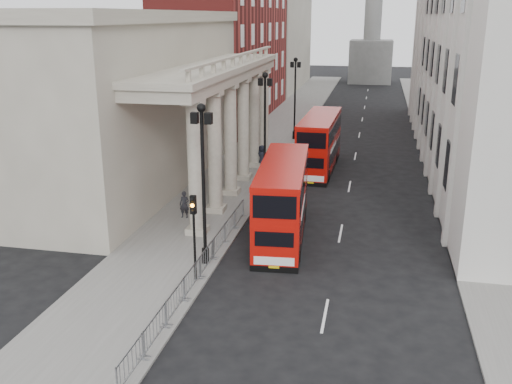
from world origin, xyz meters
TOP-DOWN VIEW (x-y plane):
  - ground at (0.00, 0.00)m, footprint 260.00×260.00m
  - sidewalk_west at (-3.00, 30.00)m, footprint 6.00×140.00m
  - sidewalk_east at (13.50, 30.00)m, footprint 3.00×140.00m
  - kerb at (-0.05, 30.00)m, footprint 0.20×140.00m
  - portico_building at (-10.50, 18.00)m, footprint 9.00×28.00m
  - brick_building at (-10.50, 48.00)m, footprint 9.00×32.00m
  - west_building_far at (-10.50, 80.00)m, footprint 9.00×30.00m
  - east_building at (16.00, 32.00)m, footprint 8.00×55.00m
  - lamp_post_south at (-0.60, 4.00)m, footprint 1.05×0.44m
  - lamp_post_mid at (-0.60, 20.00)m, footprint 1.05×0.44m
  - lamp_post_north at (-0.60, 36.00)m, footprint 1.05×0.44m
  - traffic_light at (-0.50, 1.98)m, footprint 0.28×0.33m
  - crowd_barriers at (-0.35, 2.23)m, footprint 0.50×18.75m
  - bus_near at (2.64, 8.89)m, footprint 3.33×10.49m
  - bus_far at (3.17, 24.56)m, footprint 2.79×10.61m
  - pedestrian_a at (-3.91, 10.41)m, footprint 0.64×0.43m
  - pedestrian_b at (-5.35, 17.89)m, footprint 1.05×0.99m
  - pedestrian_c at (-1.61, 23.89)m, footprint 1.10×0.99m

SIDE VIEW (x-z plane):
  - ground at x=0.00m, z-range 0.00..0.00m
  - sidewalk_west at x=-3.00m, z-range 0.00..0.12m
  - sidewalk_east at x=13.50m, z-range 0.00..0.12m
  - kerb at x=-0.05m, z-range 0.00..0.14m
  - crowd_barriers at x=-0.35m, z-range 0.12..1.22m
  - pedestrian_b at x=-5.35m, z-range 0.12..1.83m
  - pedestrian_a at x=-3.91m, z-range 0.12..1.84m
  - pedestrian_c at x=-1.61m, z-range 0.12..2.01m
  - bus_near at x=2.64m, z-range 0.10..4.56m
  - bus_far at x=3.17m, z-range 0.10..4.66m
  - traffic_light at x=-0.50m, z-range 0.96..5.26m
  - lamp_post_south at x=-0.60m, z-range 0.75..9.07m
  - lamp_post_mid at x=-0.60m, z-range 0.75..9.07m
  - lamp_post_north at x=-0.60m, z-range 0.75..9.07m
  - portico_building at x=-10.50m, z-range 0.00..12.00m
  - west_building_far at x=-10.50m, z-range 0.00..20.00m
  - brick_building at x=-10.50m, z-range 0.00..22.00m
  - east_building at x=16.00m, z-range 0.00..25.00m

